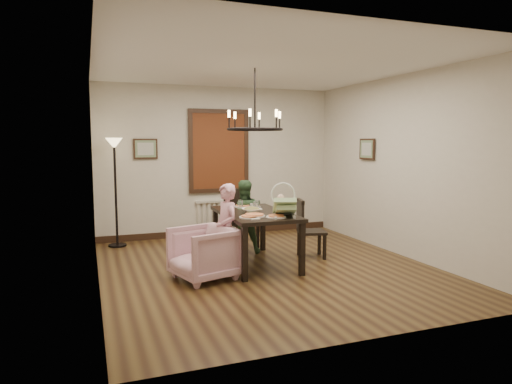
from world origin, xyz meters
TOP-DOWN VIEW (x-y plane):
  - room_shell at (0.00, 0.37)m, footprint 4.51×5.00m
  - dining_table at (-0.09, 0.27)m, footprint 0.95×1.65m
  - chair_far at (0.02, 1.15)m, footprint 0.55×0.55m
  - chair_right at (0.86, 0.32)m, footprint 0.49×0.49m
  - armchair at (-0.96, -0.20)m, footprint 0.93×0.92m
  - elderly_woman at (-0.63, -0.09)m, footprint 0.30×0.40m
  - seated_man at (-0.03, 0.96)m, footprint 0.52×0.44m
  - baby_bouncer at (0.15, -0.25)m, footprint 0.51×0.58m
  - salad_bowl at (-0.17, 0.18)m, footprint 0.34×0.34m
  - pizza_platter at (-0.24, -0.13)m, footprint 0.29×0.29m
  - drinking_glass at (-0.05, 0.33)m, footprint 0.07×0.07m
  - window_blinds at (0.00, 2.46)m, footprint 1.00×0.03m
  - radiator at (0.00, 2.48)m, footprint 0.92×0.12m
  - picture_back at (-1.35, 2.47)m, footprint 0.42×0.03m
  - picture_right at (2.21, 0.90)m, footprint 0.03×0.42m
  - floor_lamp at (-1.90, 2.15)m, footprint 0.30×0.30m
  - chandelier at (-0.09, 0.27)m, footprint 0.80×0.80m

SIDE VIEW (x-z plane):
  - armchair at x=-0.96m, z-range 0.00..0.68m
  - radiator at x=0.00m, z-range 0.04..0.66m
  - chair_right at x=0.86m, z-range 0.00..0.91m
  - seated_man at x=-0.03m, z-range 0.00..0.97m
  - chair_far at x=0.02m, z-range 0.00..1.01m
  - elderly_woman at x=-0.63m, z-range 0.00..1.02m
  - dining_table at x=-0.09m, z-range 0.30..1.06m
  - pizza_platter at x=-0.24m, z-range 0.77..0.81m
  - salad_bowl at x=-0.17m, z-range 0.77..0.85m
  - drinking_glass at x=-0.05m, z-range 0.77..0.91m
  - floor_lamp at x=-1.90m, z-range 0.00..1.80m
  - baby_bouncer at x=0.15m, z-range 0.77..1.08m
  - room_shell at x=0.00m, z-range -0.01..2.80m
  - window_blinds at x=0.00m, z-range 0.90..2.30m
  - picture_back at x=-1.35m, z-range 1.47..1.83m
  - picture_right at x=2.21m, z-range 1.47..1.83m
  - chandelier at x=-0.09m, z-range 1.93..1.97m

